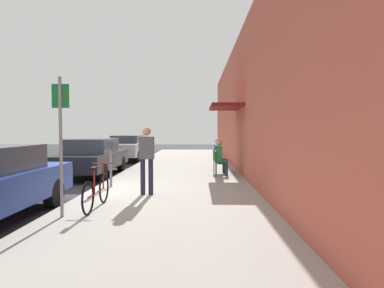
# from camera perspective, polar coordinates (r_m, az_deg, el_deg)

# --- Properties ---
(ground_plane) EXTENTS (60.00, 60.00, 0.00)m
(ground_plane) POSITION_cam_1_polar(r_m,az_deg,el_deg) (9.05, -18.10, -8.73)
(ground_plane) COLOR #2D2D30
(sidewalk_slab) EXTENTS (4.50, 32.00, 0.12)m
(sidewalk_slab) POSITION_cam_1_polar(r_m,az_deg,el_deg) (10.54, -2.69, -6.68)
(sidewalk_slab) COLOR #9E9B93
(sidewalk_slab) RESTS_ON ground_plane
(building_facade) EXTENTS (1.40, 32.00, 5.40)m
(building_facade) POSITION_cam_1_polar(r_m,az_deg,el_deg) (10.57, 10.46, 7.65)
(building_facade) COLOR #BC5442
(building_facade) RESTS_ON ground_plane
(parked_car_1) EXTENTS (1.80, 4.40, 1.40)m
(parked_car_1) POSITION_cam_1_polar(r_m,az_deg,el_deg) (12.92, -17.14, -2.13)
(parked_car_1) COLOR black
(parked_car_1) RESTS_ON ground_plane
(parked_car_2) EXTENTS (1.80, 4.40, 1.42)m
(parked_car_2) POSITION_cam_1_polar(r_m,az_deg,el_deg) (18.83, -11.29, -0.57)
(parked_car_2) COLOR #B7B7BC
(parked_car_2) RESTS_ON ground_plane
(parking_meter) EXTENTS (0.12, 0.10, 1.32)m
(parking_meter) POSITION_cam_1_polar(r_m,az_deg,el_deg) (9.54, -14.06, -2.72)
(parking_meter) COLOR slate
(parking_meter) RESTS_ON sidewalk_slab
(street_sign) EXTENTS (0.32, 0.06, 2.60)m
(street_sign) POSITION_cam_1_polar(r_m,az_deg,el_deg) (6.48, -22.02, 1.38)
(street_sign) COLOR gray
(street_sign) RESTS_ON sidewalk_slab
(bicycle_0) EXTENTS (0.46, 1.71, 0.90)m
(bicycle_0) POSITION_cam_1_polar(r_m,az_deg,el_deg) (7.05, -16.37, -7.95)
(bicycle_0) COLOR black
(bicycle_0) RESTS_ON sidewalk_slab
(cafe_chair_0) EXTENTS (0.48, 0.48, 0.87)m
(cafe_chair_0) POSITION_cam_1_polar(r_m,az_deg,el_deg) (11.62, 4.78, -3.02)
(cafe_chair_0) COLOR #14592D
(cafe_chair_0) RESTS_ON sidewalk_slab
(seated_patron_0) EXTENTS (0.45, 0.39, 1.29)m
(seated_patron_0) POSITION_cam_1_polar(r_m,az_deg,el_deg) (11.60, 5.08, -2.08)
(seated_patron_0) COLOR #232838
(seated_patron_0) RESTS_ON sidewalk_slab
(cafe_chair_1) EXTENTS (0.51, 0.51, 0.87)m
(cafe_chair_1) POSITION_cam_1_polar(r_m,az_deg,el_deg) (12.34, 4.56, -2.70)
(cafe_chair_1) COLOR #14592D
(cafe_chair_1) RESTS_ON sidewalk_slab
(seated_patron_1) EXTENTS (0.48, 0.42, 1.29)m
(seated_patron_1) POSITION_cam_1_polar(r_m,az_deg,el_deg) (12.34, 4.84, -1.80)
(seated_patron_1) COLOR #232838
(seated_patron_1) RESTS_ON sidewalk_slab
(pedestrian_standing) EXTENTS (0.36, 0.22, 1.70)m
(pedestrian_standing) POSITION_cam_1_polar(r_m,az_deg,el_deg) (8.18, -7.96, -1.90)
(pedestrian_standing) COLOR #232838
(pedestrian_standing) RESTS_ON sidewalk_slab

